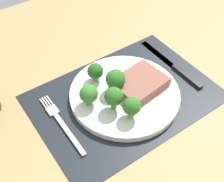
# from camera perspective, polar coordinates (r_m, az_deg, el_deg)

# --- Properties ---
(ground_plane) EXTENTS (1.40, 1.10, 0.03)m
(ground_plane) POSITION_cam_1_polar(r_m,az_deg,el_deg) (0.73, 2.40, -1.97)
(ground_plane) COLOR tan
(placemat) EXTENTS (0.44, 0.31, 0.00)m
(placemat) POSITION_cam_1_polar(r_m,az_deg,el_deg) (0.72, 2.44, -1.11)
(placemat) COLOR black
(placemat) RESTS_ON ground_plane
(plate) EXTENTS (0.27, 0.27, 0.02)m
(plate) POSITION_cam_1_polar(r_m,az_deg,el_deg) (0.71, 2.46, -0.60)
(plate) COLOR silver
(plate) RESTS_ON placemat
(steak) EXTENTS (0.13, 0.11, 0.02)m
(steak) POSITION_cam_1_polar(r_m,az_deg,el_deg) (0.71, 5.37, 1.53)
(steak) COLOR #8C5647
(steak) RESTS_ON plate
(broccoli_front_edge) EXTENTS (0.04, 0.04, 0.06)m
(broccoli_front_edge) POSITION_cam_1_polar(r_m,az_deg,el_deg) (0.64, 0.35, -1.13)
(broccoli_front_edge) COLOR #5B8942
(broccoli_front_edge) RESTS_ON plate
(broccoli_near_steak) EXTENTS (0.04, 0.04, 0.06)m
(broccoli_near_steak) POSITION_cam_1_polar(r_m,az_deg,el_deg) (0.63, 3.84, -3.04)
(broccoli_near_steak) COLOR #6B994C
(broccoli_near_steak) RESTS_ON plate
(broccoli_near_fork) EXTENTS (0.05, 0.05, 0.06)m
(broccoli_near_fork) POSITION_cam_1_polar(r_m,az_deg,el_deg) (0.68, 0.68, 2.26)
(broccoli_near_fork) COLOR #5B8942
(broccoli_near_fork) RESTS_ON plate
(broccoli_center) EXTENTS (0.04, 0.04, 0.05)m
(broccoli_center) POSITION_cam_1_polar(r_m,az_deg,el_deg) (0.66, -4.55, -0.61)
(broccoli_center) COLOR #5B8942
(broccoli_center) RESTS_ON plate
(broccoli_back_left) EXTENTS (0.04, 0.04, 0.05)m
(broccoli_back_left) POSITION_cam_1_polar(r_m,az_deg,el_deg) (0.71, -3.27, 3.84)
(broccoli_back_left) COLOR #6B994C
(broccoli_back_left) RESTS_ON plate
(fork) EXTENTS (0.02, 0.19, 0.01)m
(fork) POSITION_cam_1_polar(r_m,az_deg,el_deg) (0.67, -9.77, -6.16)
(fork) COLOR silver
(fork) RESTS_ON placemat
(knife) EXTENTS (0.02, 0.23, 0.01)m
(knife) POSITION_cam_1_polar(r_m,az_deg,el_deg) (0.80, 12.17, 4.62)
(knife) COLOR black
(knife) RESTS_ON placemat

